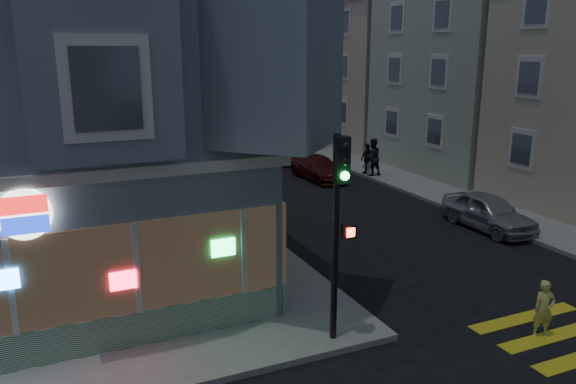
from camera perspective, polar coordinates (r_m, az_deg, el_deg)
sidewalk_ne at (r=41.22m, az=17.27°, el=4.90°), size 24.00×42.00×0.15m
row_house_b at (r=33.24m, az=21.36°, el=11.66°), size 12.00×8.60×10.50m
row_house_c at (r=40.14m, az=12.01°, el=11.57°), size 12.00×8.60×9.00m
row_house_d at (r=47.70m, az=5.57°, el=13.12°), size 12.00×8.60×10.50m
utility_pole at (r=35.36m, az=2.89°, el=11.74°), size 2.20×0.30×9.00m
street_tree_near at (r=40.92m, az=-0.75°, el=10.92°), size 3.00×3.00×5.30m
street_tree_far at (r=48.36m, az=-4.58°, el=11.43°), size 3.00×3.00×5.30m
running_child at (r=14.33m, az=24.57°, el=-10.76°), size 0.58×0.47×1.36m
pedestrian_a at (r=28.74m, az=8.57°, el=3.53°), size 0.96×0.78×1.89m
pedestrian_b at (r=29.15m, az=8.08°, el=3.39°), size 0.99×0.60×1.58m
parked_car_a at (r=21.74m, az=19.68°, el=-1.90°), size 1.59×3.89×1.32m
parked_car_b at (r=32.92m, az=-1.21°, el=4.34°), size 1.87×4.25×1.36m
parked_car_c at (r=28.36m, az=3.11°, el=2.47°), size 1.78×4.08×1.17m
parked_car_d at (r=38.46m, az=-1.34°, el=5.72°), size 2.34×4.59×1.24m
traffic_signal at (r=11.80m, az=5.24°, el=-1.35°), size 0.56×0.52×4.61m
fire_hydrant at (r=29.20m, az=8.06°, el=2.77°), size 0.51×0.30×0.89m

